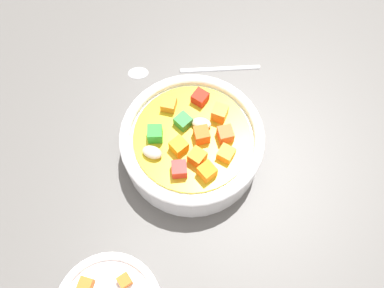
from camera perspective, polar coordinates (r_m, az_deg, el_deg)
The scene contains 3 objects.
ground_plane at distance 57.05cm, azimuth -0.00°, elevation -1.61°, with size 140.00×140.00×2.00cm, color #565451.
soup_bowl_main at distance 53.26cm, azimuth 0.00°, elevation 0.14°, with size 18.16×18.16×7.02cm.
spoon at distance 62.37cm, azimuth -1.07°, elevation 10.17°, with size 19.35×6.32×0.72cm.
Camera 1 is at (-4.41, 22.12, 51.40)cm, focal length 38.89 mm.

